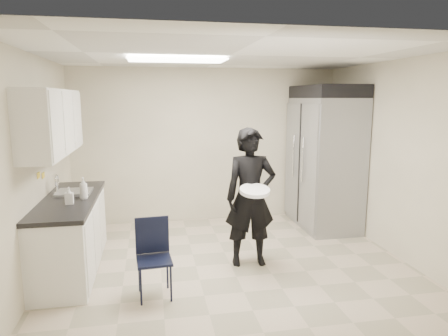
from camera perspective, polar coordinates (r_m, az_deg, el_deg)
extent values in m
plane|color=#BCAB94|center=(5.28, 0.84, -13.49)|extent=(4.50, 4.50, 0.00)
plane|color=white|center=(4.87, 0.92, 15.84)|extent=(4.50, 4.50, 0.00)
plane|color=beige|center=(6.86, -2.43, 3.26)|extent=(4.50, 0.00, 4.50)
plane|color=beige|center=(4.98, -25.38, -0.26)|extent=(0.00, 4.00, 4.00)
plane|color=beige|center=(5.79, 23.29, 1.19)|extent=(0.00, 4.00, 4.00)
cube|color=white|center=(5.18, -6.75, 15.09)|extent=(1.20, 0.60, 0.02)
cube|color=silver|center=(5.32, -20.97, -9.05)|extent=(0.60, 1.90, 0.86)
cube|color=black|center=(5.19, -21.28, -4.28)|extent=(0.64, 1.95, 0.05)
cube|color=gray|center=(5.43, -20.58, -3.79)|extent=(0.42, 0.40, 0.14)
cylinder|color=silver|center=(5.44, -22.76, -2.30)|extent=(0.02, 0.02, 0.24)
cube|color=silver|center=(5.08, -23.34, 6.04)|extent=(0.35, 1.80, 0.75)
cube|color=black|center=(6.23, -21.51, 4.85)|extent=(0.22, 0.30, 0.35)
cube|color=yellow|center=(5.09, -24.97, -0.95)|extent=(0.00, 0.12, 0.07)
cube|color=yellow|center=(5.29, -24.41, -0.97)|extent=(0.00, 0.12, 0.07)
cube|color=gray|center=(6.72, 14.14, 0.66)|extent=(0.80, 1.35, 2.10)
cube|color=black|center=(6.64, 14.57, 10.51)|extent=(0.80, 1.35, 0.20)
cube|color=black|center=(4.39, -9.95, -12.90)|extent=(0.39, 0.39, 0.81)
imported|color=black|center=(5.03, 3.80, -4.21)|extent=(0.66, 0.46, 1.74)
cylinder|color=silver|center=(4.75, 4.42, -3.24)|extent=(0.38, 0.38, 0.05)
imported|color=white|center=(5.05, -19.43, -2.74)|extent=(0.11, 0.11, 0.26)
imported|color=#B6B5C2|center=(4.87, -21.26, -3.69)|extent=(0.09, 0.10, 0.20)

